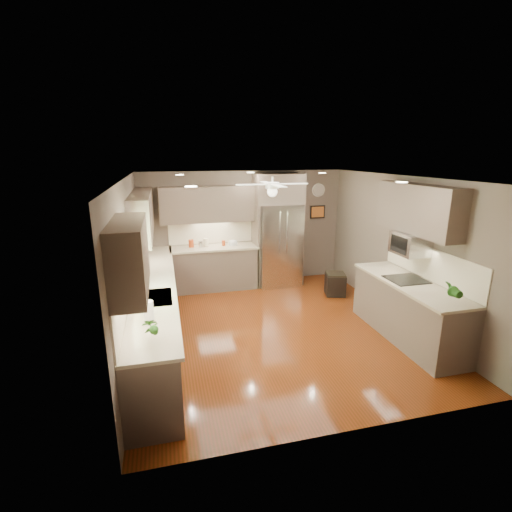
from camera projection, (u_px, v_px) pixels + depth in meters
name	position (u px, v px, depth m)	size (l,w,h in m)	color
floor	(276.00, 328.00, 6.27)	(5.00, 5.00, 0.00)	#4B230A
ceiling	(278.00, 178.00, 5.60)	(5.00, 5.00, 0.00)	white
wall_back	(244.00, 228.00, 8.27)	(4.50, 4.50, 0.00)	brown
wall_front	(353.00, 324.00, 3.60)	(4.50, 4.50, 0.00)	brown
wall_left	(130.00, 267.00, 5.41)	(5.00, 5.00, 0.00)	brown
wall_right	(400.00, 249.00, 6.46)	(5.00, 5.00, 0.00)	brown
canister_a	(191.00, 244.00, 7.82)	(0.11, 0.11, 0.17)	#9B3310
canister_b	(201.00, 244.00, 7.81)	(0.09, 0.09, 0.13)	silver
canister_c	(206.00, 242.00, 7.87)	(0.11, 0.11, 0.17)	beige
canister_d	(224.00, 243.00, 7.95)	(0.08, 0.08, 0.11)	#9B3310
soap_bottle	(143.00, 284.00, 5.35)	(0.09, 0.09, 0.19)	white
potted_plant_left	(150.00, 327.00, 3.89)	(0.16, 0.11, 0.31)	#215317
potted_plant_right	(453.00, 290.00, 4.88)	(0.19, 0.15, 0.34)	#215317
bowl	(233.00, 244.00, 7.98)	(0.20, 0.20, 0.05)	beige
left_run	(155.00, 310.00, 5.82)	(0.65, 4.70, 1.45)	brown
back_run	(214.00, 267.00, 8.03)	(1.85, 0.65, 1.45)	brown
uppers	(223.00, 214.00, 6.26)	(4.50, 4.70, 0.95)	brown
window	(127.00, 256.00, 4.87)	(0.05, 1.12, 0.92)	#BFF2B2
sink	(153.00, 300.00, 5.11)	(0.50, 0.70, 0.32)	silver
refrigerator	(278.00, 232.00, 8.13)	(1.06, 0.75, 2.45)	silver
right_run	(408.00, 309.00, 5.84)	(0.70, 2.20, 1.45)	brown
microwave	(410.00, 244.00, 5.84)	(0.43, 0.55, 0.34)	silver
ceiling_fan	(272.00, 187.00, 5.93)	(1.18, 1.18, 0.32)	white
recessed_lights	(268.00, 177.00, 5.97)	(2.84, 3.14, 0.01)	white
wall_clock	(318.00, 190.00, 8.46)	(0.30, 0.03, 0.30)	white
framed_print	(318.00, 212.00, 8.58)	(0.36, 0.03, 0.30)	black
stool	(335.00, 284.00, 7.69)	(0.48, 0.48, 0.47)	black
paper_towel	(149.00, 313.00, 4.27)	(0.12, 0.12, 0.30)	white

